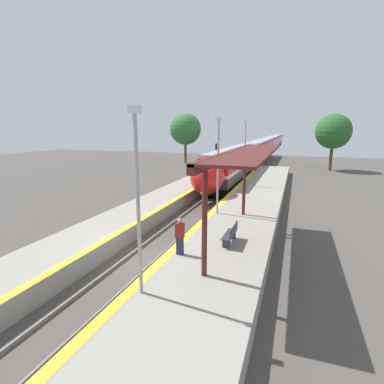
# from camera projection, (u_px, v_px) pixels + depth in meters

# --- Properties ---
(ground_plane) EXTENTS (120.00, 120.00, 0.00)m
(ground_plane) POSITION_uv_depth(u_px,v_px,m) (140.00, 261.00, 14.22)
(ground_plane) COLOR #4C4742
(rail_left) EXTENTS (0.08, 90.00, 0.15)m
(rail_left) POSITION_uv_depth(u_px,v_px,m) (127.00, 258.00, 14.44)
(rail_left) COLOR slate
(rail_left) RESTS_ON ground_plane
(rail_right) EXTENTS (0.08, 90.00, 0.15)m
(rail_right) POSITION_uv_depth(u_px,v_px,m) (154.00, 262.00, 13.97)
(rail_right) COLOR slate
(rail_right) RESTS_ON ground_plane
(train) EXTENTS (2.77, 93.44, 3.94)m
(train) POSITION_uv_depth(u_px,v_px,m) (265.00, 146.00, 65.54)
(train) COLOR black
(train) RESTS_ON ground_plane
(platform_right) EXTENTS (4.26, 64.00, 0.91)m
(platform_right) POSITION_uv_depth(u_px,v_px,m) (216.00, 264.00, 12.94)
(platform_right) COLOR gray
(platform_right) RESTS_ON ground_plane
(platform_left) EXTENTS (3.18, 64.00, 0.91)m
(platform_left) POSITION_uv_depth(u_px,v_px,m) (85.00, 244.00, 15.14)
(platform_left) COLOR gray
(platform_left) RESTS_ON ground_plane
(platform_bench) EXTENTS (0.44, 1.68, 0.89)m
(platform_bench) POSITION_uv_depth(u_px,v_px,m) (231.00, 234.00, 13.93)
(platform_bench) COLOR #2D333D
(platform_bench) RESTS_ON platform_right
(person_waiting) EXTENTS (0.36, 0.22, 1.60)m
(person_waiting) POSITION_uv_depth(u_px,v_px,m) (180.00, 236.00, 12.65)
(person_waiting) COLOR navy
(person_waiting) RESTS_ON platform_right
(railway_signal) EXTENTS (0.28, 0.28, 4.42)m
(railway_signal) POSITION_uv_depth(u_px,v_px,m) (216.00, 158.00, 35.40)
(railway_signal) COLOR #59595E
(railway_signal) RESTS_ON ground_plane
(lamppost_near) EXTENTS (0.36, 0.20, 5.95)m
(lamppost_near) POSITION_uv_depth(u_px,v_px,m) (138.00, 192.00, 9.14)
(lamppost_near) COLOR #9E9EA3
(lamppost_near) RESTS_ON platform_right
(lamppost_mid) EXTENTS (0.36, 0.20, 5.95)m
(lamppost_mid) POSITION_uv_depth(u_px,v_px,m) (218.00, 160.00, 18.28)
(lamppost_mid) COLOR #9E9EA3
(lamppost_mid) RESTS_ON platform_right
(lamppost_far) EXTENTS (0.36, 0.20, 5.95)m
(lamppost_far) POSITION_uv_depth(u_px,v_px,m) (245.00, 149.00, 27.41)
(lamppost_far) COLOR #9E9EA3
(lamppost_far) RESTS_ON platform_right
(station_canopy) EXTENTS (2.02, 11.40, 4.27)m
(station_canopy) POSITION_uv_depth(u_px,v_px,m) (243.00, 157.00, 13.85)
(station_canopy) COLOR #511E19
(station_canopy) RESTS_ON platform_right
(background_tree_left) EXTENTS (5.55, 5.55, 8.80)m
(background_tree_left) POSITION_uv_depth(u_px,v_px,m) (185.00, 129.00, 53.19)
(background_tree_left) COLOR brown
(background_tree_left) RESTS_ON ground_plane
(background_tree_right) EXTENTS (5.05, 5.05, 8.26)m
(background_tree_right) POSITION_uv_depth(u_px,v_px,m) (333.00, 131.00, 43.38)
(background_tree_right) COLOR brown
(background_tree_right) RESTS_ON ground_plane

